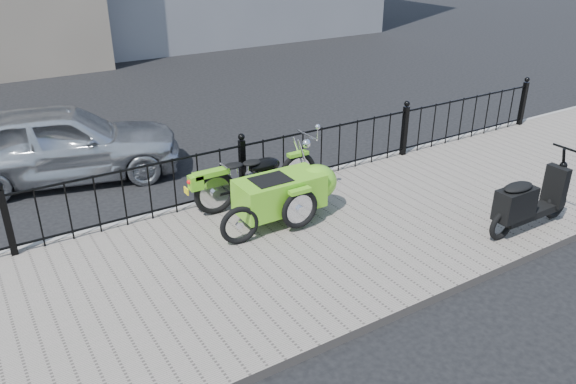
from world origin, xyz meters
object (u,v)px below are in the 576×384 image
motorcycle_sidecar (285,187)px  scooter (527,203)px  sedan_car (62,143)px  spare_tire (239,225)px

motorcycle_sidecar → scooter: (2.69, -2.24, -0.03)m
scooter → sedan_car: bearing=132.1°
motorcycle_sidecar → sedan_car: 4.28m
motorcycle_sidecar → scooter: bearing=-39.8°
scooter → motorcycle_sidecar: bearing=140.2°
scooter → sedan_car: size_ratio=0.42×
motorcycle_sidecar → spare_tire: size_ratio=4.01×
scooter → spare_tire: 4.12m
sedan_car → motorcycle_sidecar: bearing=-130.9°
scooter → spare_tire: size_ratio=2.96×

